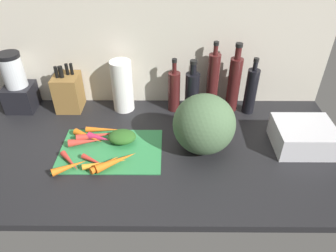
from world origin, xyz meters
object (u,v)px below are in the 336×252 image
object	(u,v)px
knife_block	(68,92)
cutting_board	(111,150)
winter_squash	(204,124)
dish_rack	(303,136)
bottle_0	(174,91)
carrot_8	(97,135)
bottle_3	(234,83)
carrot_10	(103,130)
paper_towel_roll	(122,86)
carrot_7	(99,138)
carrot_2	(88,137)
carrot_5	(116,161)
bottle_4	(251,91)
carrot_6	(94,161)
carrot_0	(69,167)
carrot_9	(105,164)
carrot_1	(85,142)
bottle_1	(192,92)
bottle_2	(213,81)
blender_appliance	(18,86)
carrot_4	(105,164)

from	to	relation	value
knife_block	cutting_board	bearing A→B (deg)	-53.01
winter_squash	dish_rack	bearing A→B (deg)	2.59
bottle_0	carrot_8	bearing A→B (deg)	-143.61
carrot_8	bottle_3	world-z (taller)	bottle_3
carrot_10	paper_towel_roll	distance (cm)	24.04
carrot_7	cutting_board	bearing A→B (deg)	-44.79
carrot_2	paper_towel_roll	bearing A→B (deg)	64.47
bottle_0	carrot_5	bearing A→B (deg)	-119.12
winter_squash	paper_towel_roll	size ratio (longest dim) A/B	0.99
paper_towel_roll	bottle_3	size ratio (longest dim) A/B	0.74
carrot_2	winter_squash	bearing A→B (deg)	-5.52
carrot_7	bottle_4	bearing A→B (deg)	19.89
carrot_6	winter_squash	world-z (taller)	winter_squash
carrot_0	bottle_0	bearing A→B (deg)	47.36
carrot_9	dish_rack	size ratio (longest dim) A/B	0.72
bottle_4	carrot_1	bearing A→B (deg)	-159.68
carrot_0	bottle_1	xyz separation A→B (cm)	(49.02, 42.45, 8.63)
knife_block	bottle_2	size ratio (longest dim) A/B	0.68
blender_appliance	paper_towel_roll	world-z (taller)	blender_appliance
carrot_1	carrot_4	xyz separation A→B (cm)	(10.68, -12.93, -0.30)
carrot_4	bottle_3	size ratio (longest dim) A/B	0.37
carrot_10	bottle_0	bearing A→B (deg)	32.28
carrot_6	bottle_2	world-z (taller)	bottle_2
carrot_6	bottle_4	xyz separation A→B (cm)	(67.94, 38.57, 9.82)
carrot_5	bottle_2	distance (cm)	61.23
bottle_3	knife_block	bearing A→B (deg)	179.77
carrot_2	carrot_4	size ratio (longest dim) A/B	1.17
blender_appliance	cutting_board	bearing A→B (deg)	-33.88
carrot_4	carrot_7	world-z (taller)	carrot_7
carrot_10	bottle_1	world-z (taller)	bottle_1
carrot_5	winter_squash	size ratio (longest dim) A/B	0.69
carrot_4	winter_squash	distance (cm)	41.92
bottle_1	carrot_1	bearing A→B (deg)	-149.17
carrot_9	paper_towel_roll	bearing A→B (deg)	86.54
carrot_5	carrot_8	size ratio (longest dim) A/B	0.98
carrot_4	bottle_3	distance (cm)	71.01
carrot_2	carrot_10	bearing A→B (deg)	44.11
knife_block	bottle_1	world-z (taller)	bottle_1
cutting_board	knife_block	distance (cm)	42.04
knife_block	bottle_2	bearing A→B (deg)	1.45
carrot_0	carrot_6	world-z (taller)	carrot_0
carrot_10	winter_squash	size ratio (longest dim) A/B	0.62
carrot_6	carrot_10	size ratio (longest dim) A/B	0.76
blender_appliance	bottle_1	size ratio (longest dim) A/B	1.08
dish_rack	carrot_9	bearing A→B (deg)	-170.43
cutting_board	bottle_3	bearing A→B (deg)	30.64
carrot_2	bottle_3	world-z (taller)	bottle_3
bottle_0	bottle_3	xyz separation A→B (cm)	(28.32, 0.59, 3.86)
carrot_7	bottle_1	bearing A→B (deg)	31.55
carrot_0	bottle_2	distance (cm)	76.19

